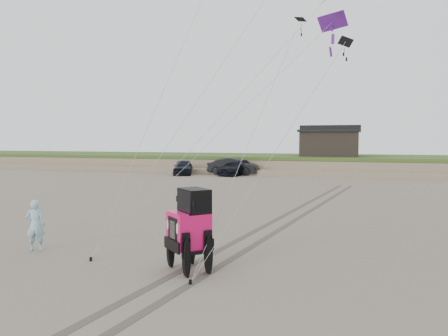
% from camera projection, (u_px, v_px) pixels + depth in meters
% --- Properties ---
extents(ground, '(160.00, 160.00, 0.00)m').
position_uv_depth(ground, '(179.00, 262.00, 12.85)').
color(ground, '#6B6054').
rests_on(ground, ground).
extents(dune_ridge, '(160.00, 14.25, 1.73)m').
position_uv_depth(dune_ridge, '(311.00, 164.00, 48.55)').
color(dune_ridge, '#7A6B54').
rests_on(dune_ridge, ground).
extents(cabin, '(6.40, 5.40, 3.35)m').
position_uv_depth(cabin, '(330.00, 142.00, 47.32)').
color(cabin, black).
rests_on(cabin, dune_ridge).
extents(truck_a, '(3.04, 4.76, 1.51)m').
position_uv_depth(truck_a, '(183.00, 167.00, 43.97)').
color(truck_a, black).
rests_on(truck_a, ground).
extents(truck_b, '(5.12, 1.86, 1.68)m').
position_uv_depth(truck_b, '(233.00, 166.00, 43.79)').
color(truck_b, black).
rests_on(truck_b, ground).
extents(truck_c, '(3.09, 5.54, 1.52)m').
position_uv_depth(truck_c, '(236.00, 167.00, 43.43)').
color(truck_c, black).
rests_on(truck_c, ground).
extents(jeep, '(4.86, 4.99, 1.81)m').
position_uv_depth(jeep, '(189.00, 238.00, 11.99)').
color(jeep, '#E4105F').
rests_on(jeep, ground).
extents(man, '(0.72, 0.61, 1.67)m').
position_uv_depth(man, '(35.00, 225.00, 14.16)').
color(man, '#85BECD').
rests_on(man, ground).
extents(kite_flock, '(7.71, 7.25, 8.44)m').
position_uv_depth(kite_flock, '(316.00, 1.00, 20.27)').
color(kite_flock, black).
rests_on(kite_flock, ground).
extents(stake_main, '(0.08, 0.08, 0.12)m').
position_uv_depth(stake_main, '(91.00, 259.00, 12.97)').
color(stake_main, black).
rests_on(stake_main, ground).
extents(stake_aux, '(0.08, 0.08, 0.12)m').
position_uv_depth(stake_aux, '(190.00, 282.00, 10.89)').
color(stake_aux, black).
rests_on(stake_aux, ground).
extents(tire_tracks, '(5.22, 29.74, 0.01)m').
position_uv_depth(tire_tracks, '(289.00, 218.00, 19.89)').
color(tire_tracks, '#4C443D').
rests_on(tire_tracks, ground).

